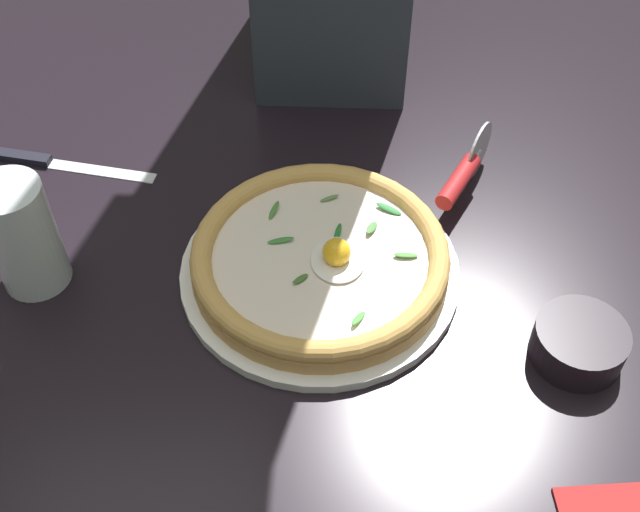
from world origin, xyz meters
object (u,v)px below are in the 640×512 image
object	(u,v)px
pizza	(320,257)
side_bowl	(579,343)
table_knife	(45,161)
pizza_cutter	(465,172)
drinking_glass	(25,242)

from	to	relation	value
pizza	side_bowl	xyz separation A→B (m)	(0.13, 0.25, -0.01)
side_bowl	table_knife	world-z (taller)	side_bowl
pizza	table_knife	xyz separation A→B (m)	(-0.22, -0.34, -0.03)
table_knife	pizza_cutter	bearing A→B (deg)	78.60
pizza_cutter	pizza	bearing A→B (deg)	-58.06
pizza_cutter	drinking_glass	world-z (taller)	drinking_glass
pizza	drinking_glass	bearing A→B (deg)	-94.58
side_bowl	table_knife	xyz separation A→B (m)	(-0.36, -0.59, -0.02)
pizza	pizza_cutter	distance (m)	0.22
table_knife	drinking_glass	world-z (taller)	drinking_glass
side_bowl	table_knife	size ratio (longest dim) A/B	0.43
table_knife	drinking_glass	size ratio (longest dim) A/B	1.64
pizza	side_bowl	world-z (taller)	pizza
pizza_cutter	table_knife	size ratio (longest dim) A/B	0.57
pizza	drinking_glass	xyz separation A→B (m)	(-0.03, -0.32, 0.03)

